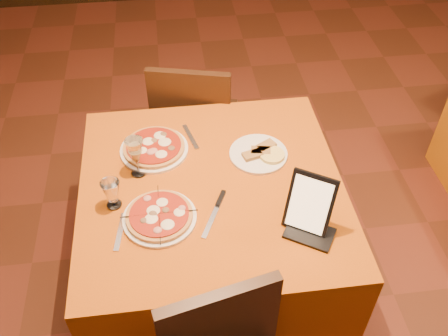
{
  "coord_description": "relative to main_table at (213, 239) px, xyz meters",
  "views": [
    {
      "loc": [
        -0.67,
        -1.25,
        2.26
      ],
      "look_at": [
        -0.48,
        0.17,
        0.86
      ],
      "focal_mm": 40.0,
      "sensor_mm": 36.0,
      "label": 1
    }
  ],
  "objects": [
    {
      "name": "floor",
      "position": [
        0.53,
        -0.19,
        -0.38
      ],
      "size": [
        6.0,
        7.0,
        0.01
      ],
      "primitive_type": "cube",
      "color": "#5E2D19",
      "rests_on": "ground"
    },
    {
      "name": "main_table",
      "position": [
        0.0,
        0.0,
        0.0
      ],
      "size": [
        1.1,
        1.1,
        0.75
      ],
      "primitive_type": "cube",
      "color": "#B6520B",
      "rests_on": "floor"
    },
    {
      "name": "chair_main_far",
      "position": [
        0.0,
        0.79,
        0.08
      ],
      "size": [
        0.47,
        0.47,
        0.91
      ],
      "primitive_type": null,
      "rotation": [
        0.0,
        0.0,
        2.89
      ],
      "color": "black",
      "rests_on": "floor"
    },
    {
      "name": "pizza_near",
      "position": [
        -0.22,
        -0.16,
        0.39
      ],
      "size": [
        0.29,
        0.29,
        0.03
      ],
      "rotation": [
        0.0,
        0.0,
        -0.02
      ],
      "color": "white",
      "rests_on": "main_table"
    },
    {
      "name": "pizza_far",
      "position": [
        -0.23,
        0.24,
        0.39
      ],
      "size": [
        0.3,
        0.3,
        0.03
      ],
      "rotation": [
        0.0,
        0.0,
        0.42
      ],
      "color": "white",
      "rests_on": "main_table"
    },
    {
      "name": "cutlet_dish",
      "position": [
        0.23,
        0.15,
        0.39
      ],
      "size": [
        0.26,
        0.26,
        0.03
      ],
      "rotation": [
        0.0,
        0.0,
        0.02
      ],
      "color": "white",
      "rests_on": "main_table"
    },
    {
      "name": "wine_glass",
      "position": [
        -0.3,
        0.11,
        0.47
      ],
      "size": [
        0.08,
        0.08,
        0.19
      ],
      "primitive_type": null,
      "rotation": [
        0.0,
        0.0,
        -0.12
      ],
      "color": "#D2B777",
      "rests_on": "main_table"
    },
    {
      "name": "water_glass",
      "position": [
        -0.4,
        -0.06,
        0.44
      ],
      "size": [
        0.08,
        0.08,
        0.13
      ],
      "primitive_type": null,
      "rotation": [
        0.0,
        0.0,
        -0.24
      ],
      "color": "silver",
      "rests_on": "main_table"
    },
    {
      "name": "tablet",
      "position": [
        0.34,
        -0.26,
        0.49
      ],
      "size": [
        0.2,
        0.17,
        0.23
      ],
      "primitive_type": "cube",
      "rotation": [
        -0.35,
        0.0,
        -0.56
      ],
      "color": "black",
      "rests_on": "main_table"
    },
    {
      "name": "knife",
      "position": [
        -0.01,
        -0.17,
        0.38
      ],
      "size": [
        0.12,
        0.23,
        0.01
      ],
      "primitive_type": "cube",
      "rotation": [
        0.0,
        0.0,
        1.13
      ],
      "color": "silver",
      "rests_on": "main_table"
    },
    {
      "name": "fork_near",
      "position": [
        -0.37,
        -0.21,
        0.38
      ],
      "size": [
        0.05,
        0.18,
        0.01
      ],
      "primitive_type": "cube",
      "rotation": [
        0.0,
        0.0,
        1.43
      ],
      "color": "silver",
      "rests_on": "main_table"
    },
    {
      "name": "fork_far",
      "position": [
        -0.06,
        0.31,
        0.38
      ],
      "size": [
        0.07,
        0.18,
        0.01
      ],
      "primitive_type": "cube",
      "rotation": [
        0.0,
        0.0,
        1.83
      ],
      "color": "silver",
      "rests_on": "main_table"
    }
  ]
}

